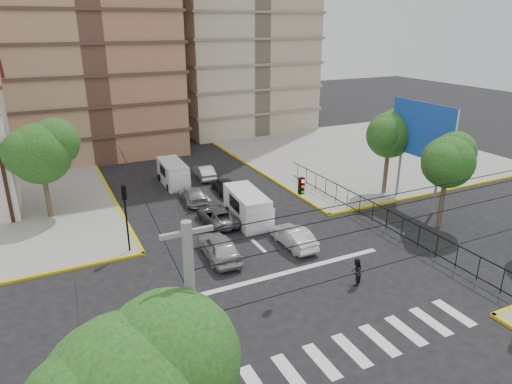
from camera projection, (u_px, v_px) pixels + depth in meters
ground at (298, 282)px, 25.83m from camera, size 160.00×160.00×0.00m
sidewalk_ne at (359, 154)px, 50.89m from camera, size 26.00×26.00×0.15m
crosswalk_stripes at (366, 345)px, 20.78m from camera, size 12.00×2.40×0.01m
stop_line at (287, 272)px, 26.83m from camera, size 13.00×0.40×0.01m
park_fence at (372, 224)px, 33.33m from camera, size 0.10×22.50×1.66m
billboard at (422, 132)px, 34.75m from camera, size 0.36×6.20×8.10m
tree_park_a at (449, 160)px, 31.18m from camera, size 4.41×3.60×6.83m
tree_park_c at (390, 133)px, 37.37m from camera, size 4.65×3.80×7.25m
tree_tudor at (41, 151)px, 32.56m from camera, size 5.39×4.40×7.43m
traffic_light_nw at (125, 207)px, 28.08m from camera, size 0.28×0.22×4.40m
traffic_light_hanging at (323, 197)px, 22.06m from camera, size 18.00×9.12×0.92m
utility_pole_sw at (194, 363)px, 12.87m from camera, size 1.40×0.28×9.00m
van_right_lane at (249, 208)px, 33.20m from camera, size 2.37×5.21×2.29m
van_left_lane at (174, 174)px, 40.89m from camera, size 2.00×4.76×2.12m
car_silver_front_left at (219, 247)px, 28.24m from camera, size 2.02×4.55×1.52m
car_white_front_right at (293, 237)px, 29.79m from camera, size 1.47×4.08×1.34m
car_grey_mid_left at (217, 216)px, 33.20m from camera, size 2.04×4.41×1.22m
car_silver_rear_left at (193, 195)px, 37.19m from camera, size 2.07×4.39×1.24m
car_darkgrey_mid_right at (224, 185)px, 39.31m from camera, size 1.83×3.91×1.30m
car_white_rear_right at (204, 172)px, 42.86m from camera, size 1.73×3.99×1.28m
pedestrian_crosswalk at (356, 272)px, 25.33m from camera, size 0.98×0.93×1.60m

